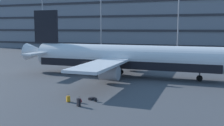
% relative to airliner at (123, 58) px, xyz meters
% --- Properties ---
extents(ground_plane, '(600.00, 600.00, 0.00)m').
position_rel_airliner_xyz_m(ground_plane, '(-5.09, -1.44, -3.06)').
color(ground_plane, '#424449').
extents(terminal_structure, '(132.97, 18.23, 18.62)m').
position_rel_airliner_xyz_m(terminal_structure, '(-5.09, 51.88, 6.25)').
color(terminal_structure, slate).
rests_on(terminal_structure, ground_plane).
extents(airliner, '(36.89, 29.60, 10.98)m').
position_rel_airliner_xyz_m(airliner, '(0.00, 0.00, 0.00)').
color(airliner, silver).
rests_on(airliner, ground_plane).
extents(light_mast_far_left, '(1.80, 0.50, 24.42)m').
position_rel_airliner_xyz_m(light_mast_far_left, '(-39.60, 35.35, 10.88)').
color(light_mast_far_left, gray).
rests_on(light_mast_far_left, ground_plane).
extents(light_mast_left, '(1.80, 0.50, 21.37)m').
position_rel_airliner_xyz_m(light_mast_left, '(-18.57, 35.35, 9.31)').
color(light_mast_left, gray).
rests_on(light_mast_left, ground_plane).
extents(light_mast_center_left, '(1.80, 0.50, 25.58)m').
position_rel_airliner_xyz_m(light_mast_center_left, '(4.59, 35.35, 11.47)').
color(light_mast_center_left, gray).
rests_on(light_mast_center_left, ground_plane).
extents(suitcase_red, '(0.67, 0.77, 0.26)m').
position_rel_airliner_xyz_m(suitcase_red, '(1.28, -14.78, -2.93)').
color(suitcase_red, black).
rests_on(suitcase_red, ground_plane).
extents(suitcase_purple, '(0.44, 0.46, 0.78)m').
position_rel_airliner_xyz_m(suitcase_purple, '(-0.73, -16.47, -2.70)').
color(suitcase_purple, orange).
rests_on(suitcase_purple, ground_plane).
extents(suitcase_navy, '(0.51, 0.46, 1.02)m').
position_rel_airliner_xyz_m(suitcase_navy, '(1.08, -17.53, -2.63)').
color(suitcase_navy, black).
rests_on(suitcase_navy, ground_plane).
extents(backpack_black, '(0.34, 0.42, 0.48)m').
position_rel_airliner_xyz_m(backpack_black, '(2.00, -15.33, -2.85)').
color(backpack_black, black).
rests_on(backpack_black, ground_plane).
extents(backpack_upright, '(0.41, 0.43, 0.56)m').
position_rel_airliner_xyz_m(backpack_upright, '(0.68, -16.34, -2.82)').
color(backpack_upright, maroon).
rests_on(backpack_upright, ground_plane).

